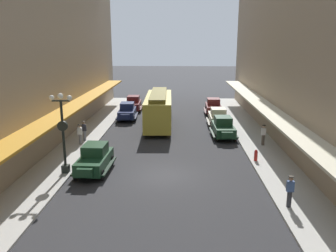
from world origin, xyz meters
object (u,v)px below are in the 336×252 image
at_px(fire_hydrant, 256,155).
at_px(pedestrian_2, 80,134).
at_px(parked_car_2, 95,158).
at_px(parked_car_5, 213,106).
at_px(lamp_post_with_clock, 63,130).
at_px(parked_car_3, 223,127).
at_px(streetcar, 159,108).
at_px(parked_car_4, 218,117).
at_px(parked_car_0, 127,111).
at_px(pedestrian_1, 84,131).
at_px(parked_car_1, 133,103).
at_px(pedestrian_3, 290,191).
at_px(pedestrian_0, 263,135).

relative_size(fire_hydrant, pedestrian_2, 0.49).
xyz_separation_m(parked_car_2, parked_car_5, (9.52, 18.90, 0.00)).
bearing_deg(lamp_post_with_clock, parked_car_3, 39.82).
xyz_separation_m(streetcar, lamp_post_with_clock, (-5.22, -12.99, 1.08)).
distance_m(parked_car_2, parked_car_5, 21.16).
height_order(fire_hydrant, pedestrian_2, pedestrian_2).
bearing_deg(parked_car_4, pedestrian_2, -147.96).
distance_m(streetcar, pedestrian_2, 9.12).
height_order(parked_car_3, streetcar, streetcar).
bearing_deg(parked_car_4, fire_hydrant, -82.10).
distance_m(parked_car_0, pedestrian_1, 9.22).
xyz_separation_m(parked_car_4, lamp_post_with_clock, (-11.21, -13.75, 2.04)).
distance_m(parked_car_1, parked_car_2, 20.52).
height_order(parked_car_2, parked_car_5, same).
distance_m(parked_car_0, pedestrian_3, 23.51).
distance_m(pedestrian_1, pedestrian_2, 1.10).
distance_m(parked_car_5, pedestrian_3, 23.81).
relative_size(parked_car_0, pedestrian_2, 2.59).
bearing_deg(pedestrian_1, parked_car_2, -69.45).
height_order(streetcar, fire_hydrant, streetcar).
bearing_deg(lamp_post_with_clock, parked_car_5, 59.86).
xyz_separation_m(parked_car_4, parked_car_5, (0.07, 5.69, 0.00)).
height_order(parked_car_4, lamp_post_with_clock, lamp_post_with_clock).
bearing_deg(parked_car_5, pedestrian_2, -132.47).
xyz_separation_m(parked_car_0, parked_car_4, (9.67, -2.49, 0.00)).
distance_m(parked_car_2, parked_car_4, 16.23).
bearing_deg(parked_car_5, parked_car_1, 170.49).
bearing_deg(streetcar, pedestrian_3, -65.88).
xyz_separation_m(fire_hydrant, pedestrian_1, (-13.52, 4.64, 0.45)).
height_order(parked_car_1, pedestrian_2, parked_car_1).
xyz_separation_m(parked_car_5, pedestrian_1, (-12.06, -12.12, 0.07)).
bearing_deg(pedestrian_0, parked_car_5, 102.50).
height_order(parked_car_4, pedestrian_2, parked_car_4).
xyz_separation_m(parked_car_0, pedestrian_1, (-2.32, -8.92, 0.07)).
bearing_deg(parked_car_0, parked_car_4, -14.46).
xyz_separation_m(parked_car_5, lamp_post_with_clock, (-11.29, -19.44, 2.04)).
height_order(parked_car_4, pedestrian_1, parked_car_4).
bearing_deg(parked_car_3, fire_hydrant, -77.27).
height_order(parked_car_4, parked_car_5, same).
height_order(parked_car_1, parked_car_4, same).
distance_m(parked_car_3, pedestrian_2, 12.46).
xyz_separation_m(parked_car_2, pedestrian_3, (11.20, -4.86, 0.07)).
xyz_separation_m(parked_car_0, pedestrian_3, (11.42, -20.55, 0.07)).
bearing_deg(pedestrian_2, parked_car_5, 47.53).
bearing_deg(parked_car_3, pedestrian_2, -165.34).
bearing_deg(parked_car_5, pedestrian_3, -85.96).
height_order(parked_car_0, pedestrian_0, parked_car_0).
bearing_deg(pedestrian_2, parked_car_4, 32.04).
relative_size(streetcar, pedestrian_0, 5.79).
height_order(parked_car_3, lamp_post_with_clock, lamp_post_with_clock).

